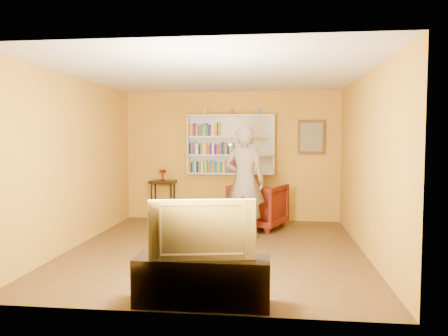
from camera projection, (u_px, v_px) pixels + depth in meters
The scene contains 16 objects.
room_shell at pixel (216, 185), 6.73m from camera, with size 5.30×5.80×2.88m.
bookshelf at pixel (231, 145), 9.08m from camera, with size 1.80×0.29×1.23m.
books_row_lower at pixel (214, 167), 9.05m from camera, with size 0.99×0.19×0.26m.
books_row_middle at pixel (212, 149), 9.02m from camera, with size 0.93×0.19×0.27m.
books_row_upper at pixel (205, 130), 9.02m from camera, with size 0.64×0.19×0.27m.
ornament_left at pixel (205, 112), 9.03m from camera, with size 0.09×0.09×0.12m, color olive.
ornament_centre at pixel (232, 112), 8.97m from camera, with size 0.08×0.08×0.10m, color brown.
ornament_right at pixel (258, 112), 8.91m from camera, with size 0.08×0.08×0.10m, color slate.
framed_painting at pixel (311, 137), 8.93m from camera, with size 0.55×0.05×0.70m.
console_table at pixel (163, 187), 9.15m from camera, with size 0.52×0.39×0.85m.
ruby_lustre at pixel (163, 172), 9.12m from camera, with size 0.15×0.15×0.24m.
armchair at pixel (258, 206), 8.38m from camera, with size 0.92×0.95×0.87m, color #420904.
person at pixel (245, 181), 7.60m from camera, with size 0.72×0.47×1.96m, color #706152.
game_remote at pixel (231, 145), 7.33m from camera, with size 0.04×0.15×0.04m, color white.
tv_cabinet at pixel (202, 281), 4.54m from camera, with size 1.41×0.42×0.50m, color black.
television at pixel (202, 228), 4.50m from camera, with size 1.08×0.14×0.62m, color black.
Camera 1 is at (0.89, -6.64, 1.74)m, focal length 35.00 mm.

